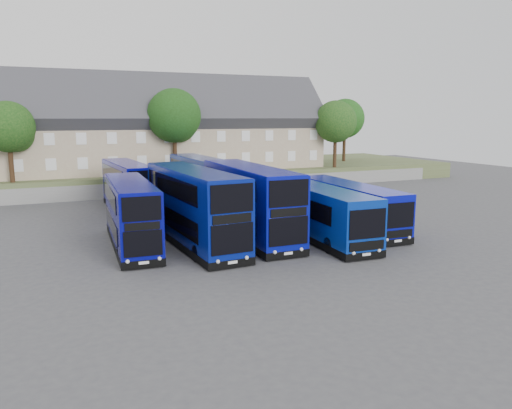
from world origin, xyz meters
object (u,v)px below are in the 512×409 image
Objects in this scene: tree_east at (336,123)px; tree_far at (345,120)px; tree_mid at (175,118)px; dd_front_mid at (194,208)px; dd_front_left at (131,215)px; tree_west at (10,129)px; coach_east_a at (316,212)px.

tree_far reaches higher than tree_east.
tree_mid reaches higher than tree_far.
tree_far is (30.88, 29.27, 5.35)m from dd_front_mid.
tree_east is at bearing 39.88° from dd_front_left.
dd_front_left is 1.30× the size of tree_east.
dd_front_left is at bearing -71.04° from tree_west.
dd_front_mid reaches higher than coach_east_a.
tree_far reaches higher than dd_front_left.
tree_mid is at bearing 101.13° from coach_east_a.
tree_mid is at bearing 71.56° from dd_front_left.
coach_east_a is at bearing -11.64° from dd_front_mid.
tree_west is at bearing -180.00° from tree_east.
dd_front_mid is 42.88m from tree_far.
dd_front_mid is 1.34× the size of tree_mid.
dd_front_left is 0.82× the size of coach_east_a.
tree_west is 0.83× the size of tree_mid.
dd_front_mid is at bearing -11.48° from dd_front_left.
dd_front_mid is at bearing -102.08° from tree_mid.
tree_east reaches higher than dd_front_left.
tree_east is at bearing -130.60° from tree_far.
tree_west is at bearing 112.31° from dd_front_left.
dd_front_left is 1.39× the size of tree_west.
coach_east_a is at bearing -50.59° from tree_west.
dd_front_left is 36.11m from tree_east.
dd_front_left is 3.96m from dd_front_mid.
tree_east is at bearing -1.43° from tree_mid.
tree_west reaches higher than dd_front_mid.
tree_far is (34.69, 28.26, 5.68)m from dd_front_left.
dd_front_mid is 23.97m from tree_mid.
tree_west is (-11.13, 22.27, 4.67)m from dd_front_mid.
tree_mid is (8.69, 21.76, 6.02)m from dd_front_left.
dd_front_left is at bearing 162.42° from dd_front_mid.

